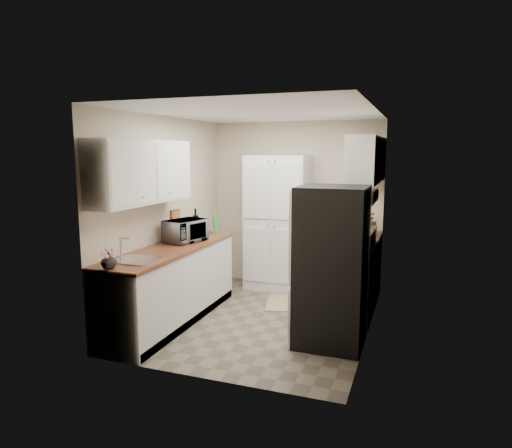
% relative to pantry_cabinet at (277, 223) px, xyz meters
% --- Properties ---
extents(ground, '(3.20, 3.20, 0.00)m').
position_rel_pantry_cabinet_xyz_m(ground, '(0.20, -1.32, -1.00)').
color(ground, '#665B4C').
rests_on(ground, ground).
extents(room_shell, '(2.64, 3.24, 2.52)m').
position_rel_pantry_cabinet_xyz_m(room_shell, '(0.18, -1.32, 0.63)').
color(room_shell, beige).
rests_on(room_shell, ground).
extents(pantry_cabinet, '(0.90, 0.55, 2.00)m').
position_rel_pantry_cabinet_xyz_m(pantry_cabinet, '(0.00, 0.00, 0.00)').
color(pantry_cabinet, silver).
rests_on(pantry_cabinet, ground).
extents(base_cabinet_left, '(0.60, 2.30, 0.88)m').
position_rel_pantry_cabinet_xyz_m(base_cabinet_left, '(-0.79, -1.75, -0.56)').
color(base_cabinet_left, silver).
rests_on(base_cabinet_left, ground).
extents(countertop_left, '(0.63, 2.33, 0.04)m').
position_rel_pantry_cabinet_xyz_m(countertop_left, '(-0.79, -1.75, -0.10)').
color(countertop_left, brown).
rests_on(countertop_left, base_cabinet_left).
extents(base_cabinet_right, '(0.60, 0.80, 0.88)m').
position_rel_pantry_cabinet_xyz_m(base_cabinet_right, '(1.19, -0.12, -0.56)').
color(base_cabinet_right, silver).
rests_on(base_cabinet_right, ground).
extents(countertop_right, '(0.63, 0.83, 0.04)m').
position_rel_pantry_cabinet_xyz_m(countertop_right, '(1.19, -0.12, -0.10)').
color(countertop_right, brown).
rests_on(countertop_right, base_cabinet_right).
extents(electric_range, '(0.71, 0.78, 1.13)m').
position_rel_pantry_cabinet_xyz_m(electric_range, '(1.17, -0.93, -0.52)').
color(electric_range, '#B7B7BC').
rests_on(electric_range, ground).
extents(refrigerator, '(0.70, 0.72, 1.70)m').
position_rel_pantry_cabinet_xyz_m(refrigerator, '(1.14, -1.73, -0.15)').
color(refrigerator, '#B7B7BC').
rests_on(refrigerator, ground).
extents(microwave, '(0.47, 0.58, 0.28)m').
position_rel_pantry_cabinet_xyz_m(microwave, '(-0.79, -1.37, 0.06)').
color(microwave, '#AEADB2').
rests_on(microwave, countertop_left).
extents(wine_bottle, '(0.08, 0.08, 0.32)m').
position_rel_pantry_cabinet_xyz_m(wine_bottle, '(-0.94, -0.81, 0.08)').
color(wine_bottle, black).
rests_on(wine_bottle, countertop_left).
extents(flower_vase, '(0.21, 0.21, 0.16)m').
position_rel_pantry_cabinet_xyz_m(flower_vase, '(-0.84, -2.83, 0.00)').
color(flower_vase, white).
rests_on(flower_vase, countertop_left).
extents(cutting_board, '(0.07, 0.21, 0.26)m').
position_rel_pantry_cabinet_xyz_m(cutting_board, '(-0.70, -0.67, 0.05)').
color(cutting_board, green).
rests_on(cutting_board, countertop_left).
extents(toaster_oven, '(0.36, 0.44, 0.24)m').
position_rel_pantry_cabinet_xyz_m(toaster_oven, '(1.29, -0.19, 0.04)').
color(toaster_oven, silver).
rests_on(toaster_oven, countertop_right).
extents(fruit_basket, '(0.27, 0.27, 0.11)m').
position_rel_pantry_cabinet_xyz_m(fruit_basket, '(1.29, -0.17, 0.21)').
color(fruit_basket, orange).
rests_on(fruit_basket, toaster_oven).
extents(kitchen_mat, '(0.57, 0.77, 0.01)m').
position_rel_pantry_cabinet_xyz_m(kitchen_mat, '(0.30, -0.65, -0.99)').
color(kitchen_mat, tan).
rests_on(kitchen_mat, ground).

